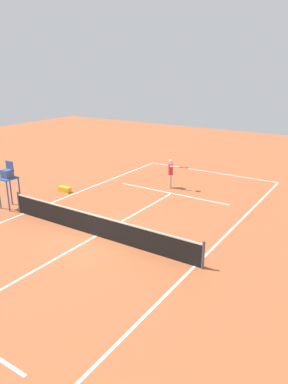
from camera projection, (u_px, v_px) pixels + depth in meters
The scene contains 7 objects.
ground_plane at pixel (96, 236), 15.41m from camera, with size 60.00×60.00×0.00m, color #AD5933.
court_lines at pixel (96, 236), 15.41m from camera, with size 9.30×24.19×0.01m.
tennis_net at pixel (96, 225), 15.25m from camera, with size 9.90×0.10×1.07m.
player_serving at pixel (171, 171), 21.27m from camera, with size 1.33×0.47×1.74m.
tennis_ball at pixel (174, 198), 19.81m from camera, with size 0.07×0.07×0.07m, color #CCE033.
umpire_chair at pixel (8, 177), 18.02m from camera, with size 0.80×0.80×2.41m.
equipment_bag at pixel (65, 189), 20.89m from camera, with size 0.76×0.32×0.30m, color yellow.
Camera 1 is at (-9.32, 10.62, 6.73)m, focal length 33.93 mm.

